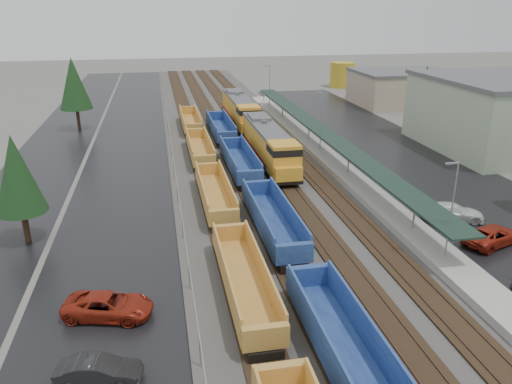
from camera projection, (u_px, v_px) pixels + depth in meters
ballast_strip at (236, 138)px, 72.48m from camera, size 20.00×160.00×0.08m
trackbed at (236, 137)px, 72.44m from camera, size 14.60×160.00×0.22m
west_parking_lot at (130, 144)px, 69.77m from camera, size 10.00×160.00×0.02m
west_road at (55, 147)px, 67.95m from camera, size 9.00×160.00×0.02m
east_commuter_lot at (387, 150)px, 66.76m from camera, size 16.00×100.00×0.02m
station_platform at (320, 148)px, 64.79m from camera, size 3.00×80.00×8.00m
chainlink_fence at (169, 133)px, 68.77m from camera, size 0.08×160.04×2.02m
distant_hills at (283, 49)px, 219.00m from camera, size 301.00×140.00×25.20m
tree_west_near at (17, 174)px, 38.91m from camera, size 3.96×3.96×9.00m
tree_west_far at (74, 84)px, 75.00m from camera, size 4.84×4.84×11.00m
tree_east at (425, 90)px, 73.47m from camera, size 4.40×4.40×10.00m
locomotive_lead at (269, 144)px, 59.92m from camera, size 3.15×20.77×4.70m
locomotive_trail at (240, 110)px, 79.20m from camera, size 3.15×20.77×4.70m
well_string_yellow at (227, 229)px, 40.42m from camera, size 2.64×95.92×2.34m
well_string_blue at (272, 220)px, 41.91m from camera, size 2.84×82.49×2.51m
storage_tank at (342, 75)px, 116.86m from camera, size 5.70×5.70×5.70m
parked_car_west_b at (99, 372)px, 25.38m from camera, size 2.20×4.51×1.42m
parked_car_west_c at (108, 306)px, 30.83m from camera, size 3.84×5.95×1.53m
parked_car_east_b at (492, 236)px, 40.22m from camera, size 4.19×5.93×1.50m
parked_car_east_c at (452, 212)px, 44.64m from camera, size 3.63×5.87×1.59m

